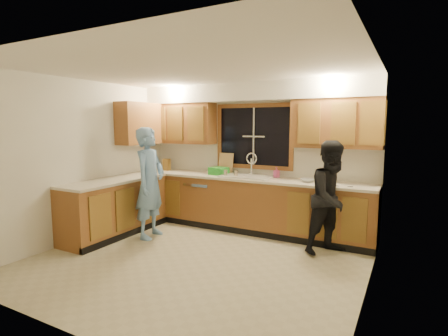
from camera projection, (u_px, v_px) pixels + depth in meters
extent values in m
plane|color=#C2B995|center=(196.00, 261.00, 4.66)|extent=(4.20, 4.20, 0.00)
plane|color=white|center=(194.00, 69.00, 4.35)|extent=(4.20, 4.20, 0.00)
plane|color=silver|center=(254.00, 156.00, 6.17)|extent=(4.20, 0.00, 4.20)
plane|color=silver|center=(83.00, 160.00, 5.50)|extent=(0.00, 3.80, 3.80)
plane|color=silver|center=(370.00, 180.00, 3.52)|extent=(0.00, 3.80, 3.80)
cube|color=brown|center=(246.00, 204.00, 6.01)|extent=(4.20, 0.60, 0.88)
cube|color=brown|center=(116.00, 208.00, 5.76)|extent=(0.60, 1.90, 0.88)
cube|color=beige|center=(246.00, 178.00, 5.94)|extent=(4.20, 0.63, 0.04)
cube|color=beige|center=(115.00, 180.00, 5.70)|extent=(0.63, 1.90, 0.04)
cube|color=brown|center=(182.00, 124.00, 6.62)|extent=(1.35, 0.33, 0.75)
cube|color=brown|center=(337.00, 123.00, 5.28)|extent=(1.35, 0.33, 0.75)
cube|color=brown|center=(139.00, 124.00, 6.33)|extent=(0.33, 0.90, 0.75)
cube|color=white|center=(250.00, 92.00, 5.88)|extent=(4.20, 0.35, 0.30)
cube|color=black|center=(254.00, 136.00, 6.12)|extent=(1.30, 0.01, 1.00)
cube|color=brown|center=(254.00, 106.00, 6.05)|extent=(1.44, 0.03, 0.07)
cube|color=brown|center=(253.00, 167.00, 6.18)|extent=(1.44, 0.03, 0.07)
cube|color=brown|center=(220.00, 136.00, 6.43)|extent=(0.07, 0.03, 1.00)
cube|color=brown|center=(292.00, 137.00, 5.79)|extent=(0.07, 0.03, 1.00)
cube|color=silver|center=(247.00, 176.00, 5.95)|extent=(0.86, 0.52, 0.03)
cube|color=silver|center=(236.00, 181.00, 6.06)|extent=(0.38, 0.42, 0.18)
cube|color=silver|center=(258.00, 183.00, 5.86)|extent=(0.38, 0.42, 0.18)
cylinder|color=white|center=(252.00, 166.00, 6.10)|extent=(0.04, 0.04, 0.28)
torus|color=white|center=(252.00, 158.00, 6.08)|extent=(0.21, 0.03, 0.21)
cube|color=silver|center=(204.00, 201.00, 6.40)|extent=(0.60, 0.56, 0.82)
cube|color=silver|center=(88.00, 215.00, 5.26)|extent=(0.58, 0.75, 0.90)
imported|color=#72A1D9|center=(150.00, 183.00, 5.56)|extent=(0.52, 0.70, 1.77)
imported|color=black|center=(333.00, 198.00, 4.85)|extent=(0.95, 0.98, 1.59)
cube|color=olive|center=(167.00, 165.00, 6.79)|extent=(0.13, 0.11, 0.23)
cube|color=tan|center=(226.00, 163.00, 6.36)|extent=(0.28, 0.10, 0.37)
cube|color=green|center=(219.00, 171.00, 6.21)|extent=(0.32, 0.31, 0.13)
imported|color=#DA5391|center=(276.00, 172.00, 5.87)|extent=(0.10, 0.10, 0.18)
imported|color=silver|center=(308.00, 180.00, 5.42)|extent=(0.28, 0.28, 0.05)
cylinder|color=beige|center=(226.00, 173.00, 5.96)|extent=(0.08, 0.08, 0.12)
cylinder|color=beige|center=(236.00, 174.00, 5.88)|extent=(0.08, 0.08, 0.12)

